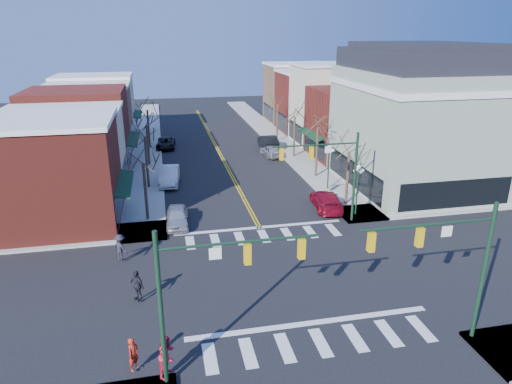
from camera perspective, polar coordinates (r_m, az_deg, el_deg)
ground at (r=28.45m, az=3.83°, el=-10.74°), size 160.00×160.00×0.00m
sidewalk_left at (r=45.89m, az=-13.66°, el=0.93°), size 3.50×70.00×0.15m
sidewalk_right at (r=48.45m, az=7.46°, el=2.32°), size 3.50×70.00×0.15m
bldg_left_brick_a at (r=37.80m, az=-24.60°, el=1.90°), size 10.00×8.50×8.00m
bldg_left_stucco_a at (r=45.18m, az=-22.63°, el=4.53°), size 10.00×7.00×7.50m
bldg_left_brick_b at (r=52.77m, az=-21.27°, el=7.27°), size 10.00×9.00×8.50m
bldg_left_tan at (r=60.84m, az=-20.12°, el=8.57°), size 10.00×7.50×7.80m
bldg_left_stucco_b at (r=68.39m, az=-19.33°, el=9.94°), size 10.00×8.00×8.20m
bldg_right_brick_a at (r=55.15m, az=12.38°, el=8.37°), size 10.00×8.50×8.00m
bldg_right_stucco at (r=62.01m, az=9.54°, el=10.70°), size 10.00×7.00×10.00m
bldg_right_brick_b at (r=69.08m, az=7.24°, el=11.08°), size 10.00×8.00×8.50m
bldg_right_tan at (r=76.58m, az=5.28°, el=12.18°), size 10.00×8.00×9.00m
victorian_corner at (r=45.34m, az=19.57°, el=8.74°), size 12.25×14.25×13.30m
traffic_mast_near_left at (r=18.88m, az=-6.29°, el=-11.27°), size 6.60×0.28×7.20m
traffic_mast_near_right at (r=22.57m, az=23.22°, el=-7.43°), size 6.60×0.28×7.20m
traffic_mast_far_right at (r=34.74m, az=9.56°, el=3.23°), size 6.60×0.28×7.20m
lamppost_corner at (r=37.23m, az=12.62°, el=1.32°), size 0.36×0.36×4.33m
lamppost_midblock at (r=42.96m, az=9.11°, el=4.00°), size 0.36×0.36×4.33m
tree_left_a at (r=36.62m, az=-13.63°, el=-0.04°), size 0.24×0.24×4.76m
tree_left_b at (r=44.21m, az=-13.48°, el=3.56°), size 0.24×0.24×5.04m
tree_left_c at (r=52.01m, az=-13.34°, el=5.68°), size 0.24×0.24×4.55m
tree_left_d at (r=59.79m, az=-13.26°, el=7.64°), size 0.24×0.24×4.90m
tree_right_a at (r=39.68m, az=11.35°, el=1.56°), size 0.24×0.24×4.62m
tree_right_b at (r=46.74m, az=7.59°, el=4.88°), size 0.24×0.24×5.18m
tree_right_c at (r=54.16m, az=4.80°, el=6.84°), size 0.24×0.24×4.83m
tree_right_d at (r=61.69m, az=2.67°, el=8.53°), size 0.24×0.24×4.97m
car_left_near at (r=35.83m, az=-9.83°, el=-3.08°), size 1.84×4.20×1.41m
car_left_mid at (r=45.60m, az=-10.79°, el=2.05°), size 2.25×5.30×1.70m
car_left_far at (r=59.69m, az=-11.21°, el=6.02°), size 2.60×4.99×1.34m
car_right_near at (r=38.99m, az=8.80°, el=-1.03°), size 2.72×5.38×1.50m
car_right_mid at (r=54.58m, az=1.85°, el=5.15°), size 2.16×4.32×1.41m
car_right_far at (r=58.52m, az=1.52°, el=6.30°), size 1.88×5.23×1.72m
pedestrian_red_a at (r=21.89m, az=-15.08°, el=-18.97°), size 0.65×0.70×1.61m
pedestrian_red_b at (r=21.19m, az=-11.03°, el=-19.45°), size 1.13×1.21×1.98m
pedestrian_dark_a at (r=26.52m, az=-14.65°, el=-11.21°), size 1.03×1.09×1.81m
pedestrian_dark_b at (r=31.04m, az=-16.60°, el=-6.66°), size 1.30×1.28×1.79m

